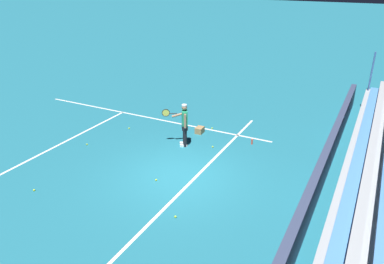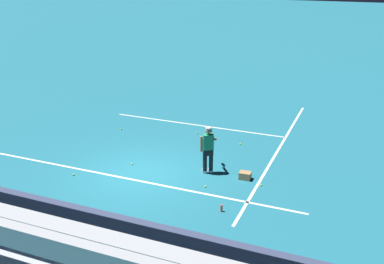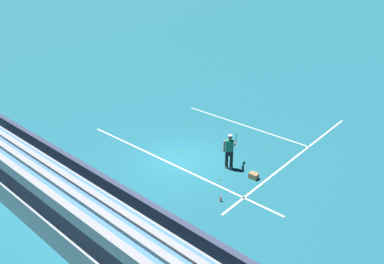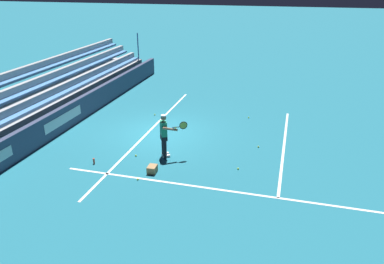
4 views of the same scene
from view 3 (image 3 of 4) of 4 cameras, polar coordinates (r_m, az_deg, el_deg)
name	(u,v)px [view 3 (image 3 of 4)]	position (r m, az deg, el deg)	size (l,w,h in m)	color
ground_plane	(180,160)	(18.34, -1.90, -4.33)	(160.00, 160.00, 0.00)	#1E6B7F
court_baseline_white	(173,164)	(18.03, -2.99, -4.92)	(12.00, 0.10, 0.01)	white
court_sideline_white	(295,157)	(19.27, 15.44, -3.75)	(0.10, 12.00, 0.01)	white
court_service_line_white	(243,125)	(22.21, 7.84, 1.05)	(8.22, 0.10, 0.01)	white
back_wall_sponsor_board	(107,189)	(15.68, -12.83, -8.43)	(20.90, 0.25, 1.10)	#384260
bleacher_stand	(66,206)	(14.84, -18.64, -10.60)	(19.85, 2.40, 2.95)	#9EA3A8
tennis_player	(230,151)	(17.39, 5.75, -2.89)	(0.56, 1.06, 1.71)	black
ball_box_cardboard	(254,176)	(17.12, 9.37, -6.58)	(0.40, 0.30, 0.26)	#A87F51
tennis_ball_near_player	(136,154)	(19.07, -8.55, -3.27)	(0.07, 0.07, 0.07)	#CCE533
tennis_ball_far_right	(185,121)	(22.49, -1.01, 1.71)	(0.07, 0.07, 0.07)	#CCE533
tennis_ball_by_box	(240,132)	(21.21, 7.27, -0.06)	(0.07, 0.07, 0.07)	#CCE533
tennis_ball_on_baseline	(262,186)	(16.69, 10.68, -8.03)	(0.07, 0.07, 0.07)	#CCE533
tennis_ball_far_left	(178,152)	(19.05, -2.13, -3.00)	(0.07, 0.07, 0.07)	#CCE533
tennis_ball_stray_back	(220,179)	(16.89, 4.28, -7.15)	(0.07, 0.07, 0.07)	#CCE533
tennis_ball_midcourt	(268,147)	(19.85, 11.45, -2.29)	(0.07, 0.07, 0.07)	#CCE533
water_bottle	(221,199)	(15.52, 4.38, -10.15)	(0.07, 0.07, 0.22)	#EA4C33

